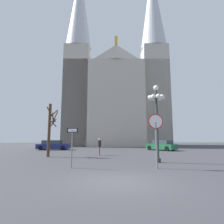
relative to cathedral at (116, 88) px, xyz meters
The scene contains 9 objects.
ground_plane 35.14m from the cathedral, 94.79° to the right, with size 120.00×120.00×0.00m, color #38383D.
cathedral is the anchor object (origin of this frame).
stop_sign 31.39m from the cathedral, 90.36° to the right, with size 0.89×0.08×3.14m.
one_way_arrow_sign 31.63m from the cathedral, 99.96° to the right, with size 0.65×0.20×2.32m.
street_lamp 28.47m from the cathedral, 88.55° to the right, with size 1.27×1.27×5.64m.
bare_tree 26.06m from the cathedral, 109.93° to the right, with size 1.08×1.42×4.94m.
parked_car_near_navy 20.31m from the cathedral, 128.94° to the right, with size 4.69×2.09×1.38m.
parked_car_far_green 19.68m from the cathedral, 70.73° to the right, with size 3.93×4.30×1.42m.
pedestrian_walking 24.65m from the cathedral, 99.33° to the right, with size 0.32×0.32×1.69m.
Camera 1 is at (-0.72, -7.64, 1.75)m, focal length 29.64 mm.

